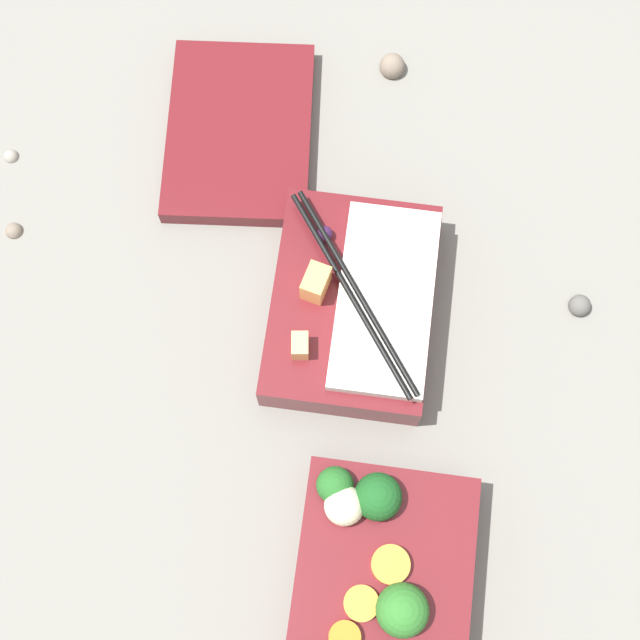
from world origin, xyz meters
The scene contains 8 objects.
ground_plane centered at (0.00, 0.00, 0.00)m, with size 3.00×3.00×0.00m, color slate.
bento_tray_vegetable centered at (-0.13, -0.02, 0.03)m, with size 0.20×0.15×0.08m.
bento_tray_rice centered at (0.12, 0.03, 0.03)m, with size 0.20×0.15×0.07m.
bento_lid centered at (0.29, 0.16, 0.01)m, with size 0.20×0.14×0.02m, color maroon.
pebble_0 centered at (0.24, 0.39, 0.00)m, with size 0.01×0.01×0.01m, color gray.
pebble_1 centered at (0.15, -0.18, 0.01)m, with size 0.02×0.02×0.02m, color #595651.
pebble_2 centered at (0.16, 0.37, 0.00)m, with size 0.02×0.02×0.02m, color #7A6B5B.
pebble_3 centered at (0.39, 0.02, 0.01)m, with size 0.03×0.03×0.03m, color #7A6B5B.
Camera 1 is at (-0.15, 0.02, 0.80)m, focal length 50.00 mm.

